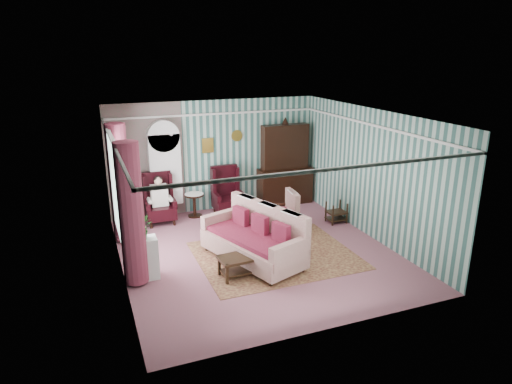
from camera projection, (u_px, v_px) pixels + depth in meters
name	position (u px, v px, depth m)	size (l,w,h in m)	color
floor	(257.00, 252.00, 9.71)	(6.00, 6.00, 0.00)	#985867
room_shell	(225.00, 161.00, 9.05)	(5.53, 6.02, 2.91)	#335D55
bookcase	(166.00, 175.00, 11.43)	(0.80, 0.28, 2.24)	white
dresser_hutch	(285.00, 162.00, 12.43)	(1.50, 0.56, 2.36)	black
wingback_left	(159.00, 199.00, 11.14)	(0.76, 0.80, 1.25)	black
wingback_right	(228.00, 191.00, 11.75)	(0.76, 0.80, 1.25)	black
seated_woman	(160.00, 200.00, 11.15)	(0.44, 0.40, 1.18)	silver
round_side_table	(195.00, 205.00, 11.69)	(0.50, 0.50, 0.60)	black
nest_table	(336.00, 212.00, 11.28)	(0.45, 0.38, 0.54)	black
plant_stand	(143.00, 259.00, 8.49)	(0.55, 0.35, 0.80)	silver
rug	(275.00, 255.00, 9.54)	(3.20, 2.60, 0.01)	#47171D
sofa	(252.00, 236.00, 9.15)	(2.28, 0.99, 1.07)	beige
floral_armchair	(280.00, 209.00, 10.69)	(0.79, 0.71, 1.07)	beige
coffee_table	(242.00, 266.00, 8.64)	(0.87, 0.50, 0.41)	black
potted_plant_a	(141.00, 229.00, 8.23)	(0.40, 0.34, 0.44)	#1F5219
potted_plant_b	(143.00, 226.00, 8.40)	(0.23, 0.19, 0.43)	#174917
potted_plant_c	(134.00, 228.00, 8.39)	(0.20, 0.20, 0.36)	#1A531B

